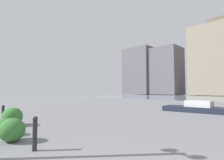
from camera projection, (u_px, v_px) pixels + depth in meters
building_slab at (220, 59)px, 57.46m from camera, size 17.70×10.03×25.46m
building_annex at (165, 71)px, 72.45m from camera, size 12.16×10.09×18.93m
building_highrise at (141, 71)px, 80.69m from camera, size 13.20×11.64×20.51m
bollard_near at (35, 133)px, 4.65m from camera, size 0.13×0.13×0.90m
bollard_mid at (3, 114)px, 8.18m from camera, size 0.13×0.13×0.90m
shrub_low at (12, 130)px, 5.48m from camera, size 0.84×0.76×0.72m
shrub_round at (4, 127)px, 6.24m from camera, size 0.71×0.64×0.60m
shrub_wide at (12, 116)px, 7.96m from camera, size 0.95×0.86×0.81m
boat at (199, 109)px, 12.85m from camera, size 5.05×2.10×0.95m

